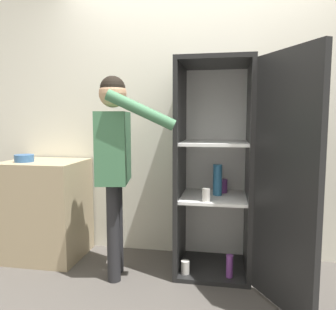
{
  "coord_description": "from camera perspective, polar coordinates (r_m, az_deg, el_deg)",
  "views": [
    {
      "loc": [
        0.26,
        -2.06,
        1.26
      ],
      "look_at": [
        -0.22,
        0.63,
        0.97
      ],
      "focal_mm": 35.0,
      "sensor_mm": 36.0,
      "label": 1
    }
  ],
  "objects": [
    {
      "name": "bowl",
      "position": [
        3.17,
        -23.76,
        -0.52
      ],
      "size": [
        0.17,
        0.17,
        0.06
      ],
      "color": "#335B8E",
      "rests_on": "counter"
    },
    {
      "name": "refrigerator",
      "position": [
        2.65,
        10.36,
        -2.73
      ],
      "size": [
        0.94,
        1.11,
        1.74
      ],
      "color": "black",
      "rests_on": "ground_plane"
    },
    {
      "name": "counter",
      "position": [
        3.26,
        -20.49,
        -8.8
      ],
      "size": [
        0.68,
        0.58,
        0.89
      ],
      "color": "tan",
      "rests_on": "ground_plane"
    },
    {
      "name": "ground_plane",
      "position": [
        2.43,
        2.87,
        -25.23
      ],
      "size": [
        12.0,
        12.0,
        0.0
      ],
      "primitive_type": "plane",
      "color": "#4C4742"
    },
    {
      "name": "person",
      "position": [
        2.59,
        -9.24,
        0.7
      ],
      "size": [
        0.67,
        0.53,
        1.6
      ],
      "color": "#262628",
      "rests_on": "ground_plane"
    },
    {
      "name": "wall_back",
      "position": [
        3.05,
        5.34,
        6.33
      ],
      "size": [
        7.0,
        0.06,
        2.55
      ],
      "color": "silver",
      "rests_on": "ground_plane"
    }
  ]
}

